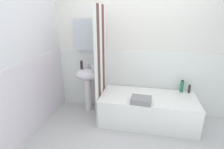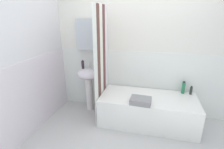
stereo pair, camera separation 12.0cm
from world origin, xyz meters
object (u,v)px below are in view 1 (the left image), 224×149
(bathtub, at_px, (147,109))
(conditioner_bottle, at_px, (189,89))
(soap_dispenser, at_px, (82,65))
(towel_folded, at_px, (141,100))
(lotion_bottle, at_px, (182,86))
(toothbrush_cup, at_px, (94,68))
(sink, at_px, (87,81))

(bathtub, xyz_separation_m, conditioner_bottle, (0.72, 0.29, 0.32))
(soap_dispenser, relative_size, towel_folded, 0.53)
(lotion_bottle, bearing_deg, towel_folded, -141.53)
(lotion_bottle, distance_m, towel_folded, 0.90)
(bathtub, height_order, towel_folded, towel_folded)
(soap_dispenser, height_order, toothbrush_cup, soap_dispenser)
(bathtub, relative_size, towel_folded, 5.07)
(sink, xyz_separation_m, soap_dispenser, (-0.11, 0.02, 0.31))
(soap_dispenser, distance_m, lotion_bottle, 1.90)
(towel_folded, bearing_deg, soap_dispenser, 158.15)
(toothbrush_cup, xyz_separation_m, towel_folded, (0.92, -0.44, -0.36))
(sink, xyz_separation_m, bathtub, (1.17, -0.19, -0.38))
(sink, bearing_deg, lotion_bottle, 3.58)
(sink, relative_size, bathtub, 0.52)
(soap_dispenser, distance_m, conditioner_bottle, 2.03)
(towel_folded, bearing_deg, conditioner_bottle, 33.30)
(conditioner_bottle, relative_size, towel_folded, 0.48)
(soap_dispenser, relative_size, lotion_bottle, 0.75)
(toothbrush_cup, height_order, towel_folded, toothbrush_cup)
(sink, distance_m, towel_folded, 1.15)
(toothbrush_cup, xyz_separation_m, lotion_bottle, (1.62, 0.12, -0.29))
(conditioner_bottle, bearing_deg, sink, -177.03)
(toothbrush_cup, bearing_deg, bathtub, -10.04)
(sink, height_order, lotion_bottle, sink)
(conditioner_bottle, height_order, lotion_bottle, lotion_bottle)
(toothbrush_cup, bearing_deg, towel_folded, -25.84)
(conditioner_bottle, distance_m, lotion_bottle, 0.13)
(toothbrush_cup, distance_m, conditioner_bottle, 1.78)
(bathtub, xyz_separation_m, lotion_bottle, (0.59, 0.30, 0.36))
(conditioner_bottle, distance_m, towel_folded, 1.00)
(sink, distance_m, soap_dispenser, 0.32)
(sink, bearing_deg, soap_dispenser, 171.29)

